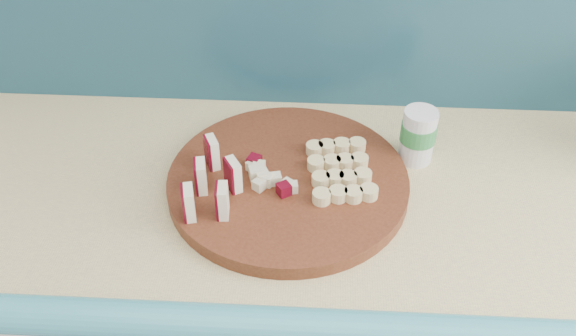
# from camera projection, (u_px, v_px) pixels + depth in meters

# --- Properties ---
(cutting_board) EXTENTS (0.49, 0.49, 0.03)m
(cutting_board) POSITION_uv_depth(u_px,v_px,m) (288.00, 182.00, 1.16)
(cutting_board) COLOR #3F1A0D
(cutting_board) RESTS_ON kitchen_counter
(apple_wedges) EXTENTS (0.09, 0.17, 0.06)m
(apple_wedges) POSITION_uv_depth(u_px,v_px,m) (211.00, 181.00, 1.09)
(apple_wedges) COLOR beige
(apple_wedges) RESTS_ON cutting_board
(apple_chunks) EXTENTS (0.06, 0.07, 0.02)m
(apple_chunks) POSITION_uv_depth(u_px,v_px,m) (272.00, 173.00, 1.14)
(apple_chunks) COLOR beige
(apple_chunks) RESTS_ON cutting_board
(banana_slices) EXTENTS (0.13, 0.17, 0.02)m
(banana_slices) POSITION_uv_depth(u_px,v_px,m) (340.00, 170.00, 1.15)
(banana_slices) COLOR #D6BE82
(banana_slices) RESTS_ON cutting_board
(canister) EXTENTS (0.07, 0.07, 0.11)m
(canister) POSITION_uv_depth(u_px,v_px,m) (418.00, 135.00, 1.19)
(canister) COLOR silver
(canister) RESTS_ON kitchen_counter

